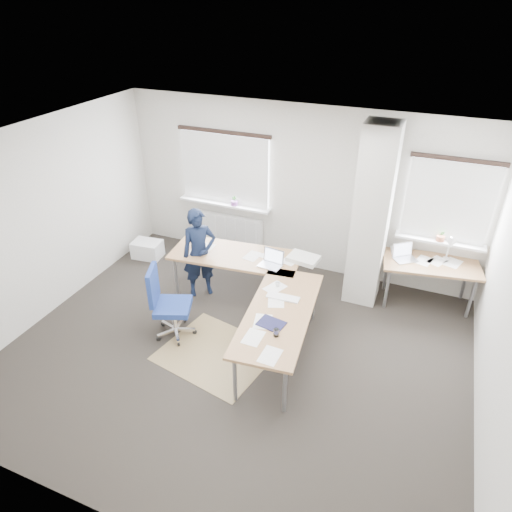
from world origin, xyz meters
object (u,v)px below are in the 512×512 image
at_px(desk_main, 259,283).
at_px(desk_side, 430,265).
at_px(task_chair, 171,317).
at_px(person, 199,253).

xyz_separation_m(desk_main, desk_side, (2.20, 1.42, -0.01)).
distance_m(task_chair, person, 1.16).
xyz_separation_m(task_chair, person, (-0.10, 1.07, 0.43)).
distance_m(desk_side, task_chair, 3.91).
height_order(desk_main, desk_side, desk_side).
bearing_deg(desk_side, person, -172.14).
relative_size(desk_main, desk_side, 1.76).
height_order(desk_main, task_chair, task_chair).
bearing_deg(desk_main, person, 157.50).
height_order(desk_main, person, person).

